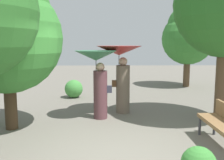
{
  "coord_description": "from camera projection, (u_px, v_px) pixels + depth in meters",
  "views": [
    {
      "loc": [
        -0.12,
        -4.4,
        2.1
      ],
      "look_at": [
        0.0,
        3.14,
        1.02
      ],
      "focal_mm": 41.03,
      "sensor_mm": 36.0,
      "label": 1
    }
  ],
  "objects": [
    {
      "name": "ground_plane",
      "position": [
        115.0,
        160.0,
        4.66
      ],
      "size": [
        40.0,
        40.0,
        0.0
      ],
      "primitive_type": "plane",
      "color": "#6B665B"
    },
    {
      "name": "person_left",
      "position": [
        98.0,
        69.0,
        7.07
      ],
      "size": [
        1.18,
        1.18,
        1.9
      ],
      "rotation": [
        0.0,
        0.0,
        1.52
      ],
      "color": "#563338",
      "rests_on": "ground"
    },
    {
      "name": "person_right",
      "position": [
        120.0,
        63.0,
        7.65
      ],
      "size": [
        1.36,
        1.36,
        2.03
      ],
      "rotation": [
        0.0,
        0.0,
        1.52
      ],
      "color": "#6B5B4C",
      "rests_on": "ground"
    },
    {
      "name": "tree_near_right",
      "position": [
        188.0,
        34.0,
        12.22
      ],
      "size": [
        2.48,
        2.48,
        3.93
      ],
      "color": "brown",
      "rests_on": "ground"
    },
    {
      "name": "tree_mid_left",
      "position": [
        6.0,
        30.0,
        6.02
      ],
      "size": [
        2.63,
        2.63,
        3.87
      ],
      "color": "#42301E",
      "rests_on": "ground"
    },
    {
      "name": "bush_path_right",
      "position": [
        74.0,
        89.0,
        9.95
      ],
      "size": [
        0.7,
        0.7,
        0.7
      ],
      "primitive_type": "sphere",
      "color": "#428C3D",
      "rests_on": "ground"
    }
  ]
}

